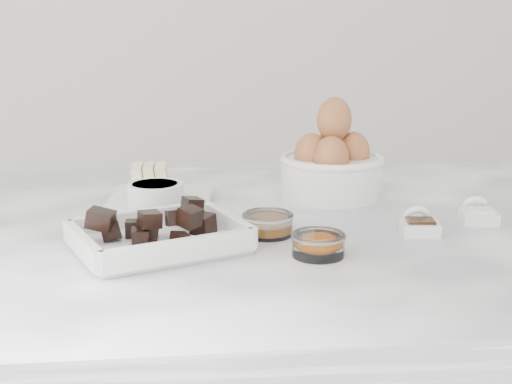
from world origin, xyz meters
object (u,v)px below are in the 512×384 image
Objects in this scene: sugar_ramekin at (155,198)px; egg_bowl at (332,165)px; chocolate_dish at (159,232)px; butter_plate at (159,192)px; salt_spoon at (478,214)px; vanilla_spoon at (419,225)px; zest_bowl at (318,243)px; honey_bowl at (268,224)px.

sugar_ramekin is 0.30m from egg_bowl.
butter_plate reaches higher than chocolate_dish.
salt_spoon is at bearing -10.32° from sugar_ramekin.
egg_bowl is at bearing 136.14° from salt_spoon.
vanilla_spoon and salt_spoon have the same top height.
zest_bowl is 0.29m from salt_spoon.
egg_bowl reaches higher than vanilla_spoon.
salt_spoon is (0.46, 0.07, -0.01)m from chocolate_dish.
butter_plate reaches higher than salt_spoon.
egg_bowl is (0.29, 0.09, 0.03)m from sugar_ramekin.
butter_plate is at bearing 151.52° from vanilla_spoon.
chocolate_dish reaches higher than sugar_ramekin.
egg_bowl is at bearing 4.14° from butter_plate.
sugar_ramekin reaches higher than salt_spoon.
vanilla_spoon is at bearing -157.17° from salt_spoon.
chocolate_dish reaches higher than zest_bowl.
chocolate_dish is 0.46m from salt_spoon.
zest_bowl is at bearing -153.82° from vanilla_spoon.
sugar_ramekin is (-0.00, -0.07, 0.01)m from butter_plate.
salt_spoon is (0.18, -0.17, -0.04)m from egg_bowl.
chocolate_dish is at bearing -171.15° from salt_spoon.
salt_spoon is at bearing 24.87° from zest_bowl.
honey_bowl is 1.03× the size of zest_bowl.
zest_bowl is (0.20, -0.05, -0.01)m from chocolate_dish.
salt_spoon is at bearing 8.85° from chocolate_dish.
sugar_ramekin is 0.48m from salt_spoon.
honey_bowl is at bearing 175.43° from vanilla_spoon.
chocolate_dish is at bearing -175.48° from vanilla_spoon.
honey_bowl is (-0.13, -0.20, -0.04)m from egg_bowl.
vanilla_spoon reaches higher than zest_bowl.
honey_bowl is at bearing 16.94° from chocolate_dish.
vanilla_spoon is at bearing -70.40° from egg_bowl.
butter_plate reaches higher than sugar_ramekin.
egg_bowl is at bearing 16.98° from sugar_ramekin.
butter_plate is 0.41m from vanilla_spoon.
vanilla_spoon is (0.21, -0.02, -0.00)m from honey_bowl.
egg_bowl is 0.31m from zest_bowl.
butter_plate is (-0.00, 0.22, -0.00)m from chocolate_dish.
zest_bowl is at bearing -60.93° from honey_bowl.
vanilla_spoon reaches higher than honey_bowl.
vanilla_spoon is at bearing -28.48° from butter_plate.
salt_spoon is (0.46, -0.15, -0.01)m from butter_plate.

